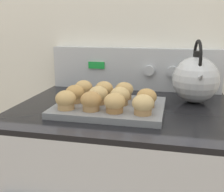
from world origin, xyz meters
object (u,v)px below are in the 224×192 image
Objects in this scene: muffin_r0_c3 at (143,105)px; muffin_r1_c1 at (98,95)px; muffin_r0_c1 at (91,101)px; tea_kettle at (196,79)px; muffin_r2_c2 at (125,91)px; muffin_r1_c0 at (75,94)px; muffin_pan at (110,107)px; muffin_r0_c0 at (66,100)px; muffin_r2_c0 at (84,89)px; muffin_r1_c3 at (147,98)px; muffin_r2_c1 at (104,90)px; muffin_r1_c2 at (121,96)px; muffin_r0_c2 at (116,103)px.

muffin_r0_c3 and muffin_r1_c1 have the same top height.
muffin_r0_c1 is 0.43m from tea_kettle.
muffin_r1_c0 is at bearing -152.51° from muffin_r2_c2.
muffin_r1_c0 is at bearing -179.45° from muffin_pan.
muffin_r0_c0 is 1.00× the size of muffin_r2_c2.
muffin_r1_c0 is at bearing -92.21° from muffin_r2_c0.
muffin_r1_c3 is at bearing 18.36° from muffin_r0_c0.
muffin_r2_c1 is (-0.00, 0.09, 0.00)m from muffin_r1_c1.
muffin_r2_c1 is (0.09, 0.17, 0.00)m from muffin_r0_c0.
muffin_pan is at bearing -63.44° from muffin_r2_c1.
muffin_r1_c3 is 0.25m from tea_kettle.
muffin_r0_c1 is at bearing -64.36° from muffin_r2_c0.
muffin_r1_c0 and muffin_r1_c2 have the same top height.
muffin_r2_c1 is (-0.17, 0.17, 0.00)m from muffin_r0_c3.
tea_kettle reaches higher than muffin_r2_c1.
muffin_r0_c0 is at bearing -176.96° from muffin_r0_c1.
muffin_r1_c3 is (0.00, 0.08, 0.00)m from muffin_r0_c3.
muffin_pan is 0.11m from muffin_r2_c1.
muffin_r1_c1 is at bearing -178.48° from muffin_pan.
muffin_r0_c3 and muffin_r2_c1 have the same top height.
muffin_r1_c1 is 0.08m from muffin_r1_c2.
muffin_r2_c1 is (-0.17, 0.09, 0.00)m from muffin_r1_c3.
muffin_r0_c0 is 1.00× the size of muffin_r1_c0.
muffin_r1_c0 is at bearing 153.61° from muffin_r0_c2.
muffin_pan is 0.14m from muffin_r1_c3.
muffin_r1_c0 reaches higher than muffin_pan.
muffin_r2_c2 is at bearing 135.33° from muffin_r1_c3.
muffin_r0_c0 is 0.12m from muffin_r1_c1.
muffin_r1_c1 is (0.00, 0.08, 0.00)m from muffin_r0_c1.
muffin_pan is 0.06m from muffin_r1_c2.
muffin_r2_c0 is at bearing 133.28° from muffin_r1_c1.
muffin_r0_c2 and muffin_r2_c1 have the same top height.
muffin_r2_c1 is (0.09, 0.09, 0.00)m from muffin_r1_c0.
muffin_r2_c1 is (-0.08, 0.17, 0.00)m from muffin_r0_c2.
muffin_r0_c0 is 1.00× the size of muffin_r1_c3.
muffin_r1_c1 is (-0.08, 0.08, 0.00)m from muffin_r0_c2.
muffin_r2_c0 is 0.44m from tea_kettle.
muffin_pan is 5.48× the size of muffin_r0_c2.
tea_kettle reaches higher than muffin_r2_c0.
tea_kettle reaches higher than muffin_r0_c1.
muffin_r0_c1 is 0.12m from muffin_r1_c2.
muffin_r1_c1 is at bearing -89.33° from muffin_r2_c1.
muffin_r2_c2 is (0.04, 0.09, 0.04)m from muffin_pan.
muffin_r0_c1 is at bearing 178.62° from muffin_r0_c2.
tea_kettle is (0.43, 0.27, 0.04)m from muffin_r0_c0.
muffin_r2_c1 is at bearing -0.76° from muffin_r2_c0.
muffin_r1_c3 reaches higher than muffin_pan.
muffin_r0_c0 is at bearing -145.99° from muffin_pan.
muffin_r2_c2 is at bearing 116.81° from muffin_r0_c3.
muffin_r2_c0 is (0.00, 0.09, 0.00)m from muffin_r1_c0.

